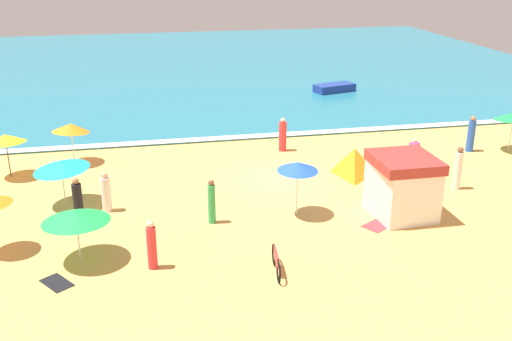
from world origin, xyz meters
The scene contains 22 objects.
ground_plane centered at (0.00, 0.00, 0.00)m, with size 60.00×60.00×0.00m, color #E0A856.
ocean_water centered at (0.00, 28.00, 0.05)m, with size 60.00×44.00×0.10m, color teal.
wave_breaker_foam centered at (0.00, 6.30, 0.10)m, with size 57.00×0.70×0.01m, color white.
lifeguard_cabana centered at (3.89, -4.63, 1.23)m, with size 2.29×2.52×2.41m.
beach_umbrella_2 centered at (-8.07, -5.83, 1.64)m, with size 2.23×2.25×1.89m.
beach_umbrella_5 centered at (-0.07, -3.82, 2.01)m, with size 1.78×1.79×2.23m.
beach_umbrella_6 centered at (-9.04, 4.06, 1.78)m, with size 2.47×2.46×2.08m.
beach_umbrella_7 centered at (-11.74, 2.78, 1.80)m, with size 2.51×2.51×2.10m.
beach_umbrella_8 centered at (-8.99, -1.02, 1.71)m, with size 2.81×2.80×1.99m.
beach_tent centered at (3.76, 0.16, 0.59)m, with size 2.22×2.75×1.18m.
parked_bicycle centered at (-1.85, -7.88, 0.38)m, with size 0.25×1.82×0.76m.
beachgoer_1 centered at (-8.27, -3.08, 0.89)m, with size 0.38×0.38×1.90m.
beachgoer_2 centered at (-7.30, -1.94, 0.76)m, with size 0.51×0.51×1.64m.
beachgoer_3 centered at (-5.72, -6.82, 0.80)m, with size 0.37×0.37×1.69m.
beachgoer_4 centered at (7.40, -2.61, 0.92)m, with size 0.47×0.47×1.91m.
beachgoer_5 centered at (-3.39, -3.84, 0.84)m, with size 0.38×0.38×1.75m.
beachgoer_6 centered at (7.46, 1.61, 0.41)m, with size 0.55×0.55×0.96m.
beachgoer_7 centered at (1.28, 3.87, 0.80)m, with size 0.43×0.43×1.74m.
beachgoer_8 centered at (10.66, 1.88, 0.87)m, with size 0.52×0.52×1.85m.
beach_towel_0 centered at (-8.70, -7.17, 0.01)m, with size 1.17×1.28×0.01m.
beach_towel_1 centered at (2.85, -5.25, 0.01)m, with size 1.70×1.47×0.01m.
small_boat_0 centered at (8.06, 15.65, 0.37)m, with size 3.13×1.99×0.55m.
Camera 1 is at (-5.81, -23.97, 9.76)m, focal length 41.33 mm.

